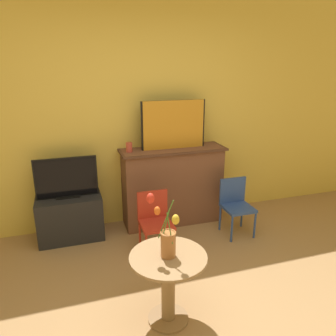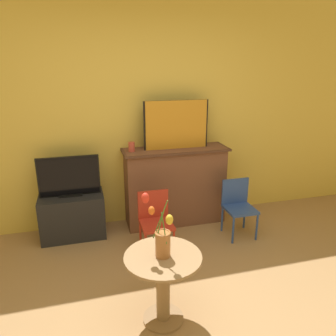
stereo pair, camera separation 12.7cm
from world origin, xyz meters
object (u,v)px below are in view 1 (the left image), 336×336
(chair_blue, at_px, (236,203))
(vase_tulips, at_px, (167,237))
(painting, at_px, (174,125))
(tv_monitor, at_px, (66,178))
(chair_red, at_px, (155,218))

(chair_blue, distance_m, vase_tulips, 1.66)
(painting, relative_size, tv_monitor, 1.16)
(vase_tulips, bearing_deg, chair_red, 79.66)
(tv_monitor, xyz_separation_m, chair_red, (0.85, -0.56, -0.35))
(chair_red, xyz_separation_m, vase_tulips, (-0.18, -1.00, 0.36))
(painting, height_order, chair_blue, painting)
(tv_monitor, height_order, vase_tulips, vase_tulips)
(tv_monitor, bearing_deg, vase_tulips, -66.88)
(painting, bearing_deg, vase_tulips, -110.14)
(painting, relative_size, vase_tulips, 1.62)
(chair_blue, bearing_deg, vase_tulips, -137.18)
(chair_red, bearing_deg, tv_monitor, 146.49)
(tv_monitor, relative_size, chair_blue, 1.03)
(chair_red, height_order, vase_tulips, vase_tulips)
(painting, relative_size, chair_red, 1.19)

